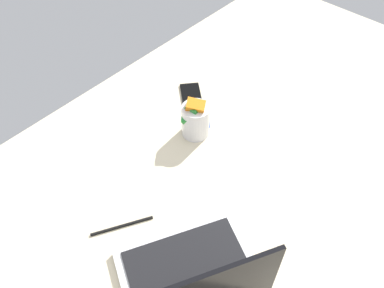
% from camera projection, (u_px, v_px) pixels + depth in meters
% --- Properties ---
extents(bed_mattress, '(1.80, 1.40, 0.18)m').
position_uv_depth(bed_mattress, '(282.00, 174.00, 1.32)').
color(bed_mattress, beige).
rests_on(bed_mattress, ground).
extents(laptop, '(0.40, 0.36, 0.23)m').
position_uv_depth(laptop, '(193.00, 277.00, 0.95)').
color(laptop, silver).
rests_on(laptop, bed_mattress).
extents(snack_cup, '(0.10, 0.09, 0.14)m').
position_uv_depth(snack_cup, '(195.00, 119.00, 1.27)').
color(snack_cup, silver).
rests_on(snack_cup, bed_mattress).
extents(cell_phone, '(0.14, 0.15, 0.01)m').
position_uv_depth(cell_phone, '(191.00, 97.00, 1.42)').
color(cell_phone, black).
rests_on(cell_phone, bed_mattress).
extents(charger_cable, '(0.15, 0.09, 0.01)m').
position_uv_depth(charger_cable, '(122.00, 226.00, 1.08)').
color(charger_cable, black).
rests_on(charger_cable, bed_mattress).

